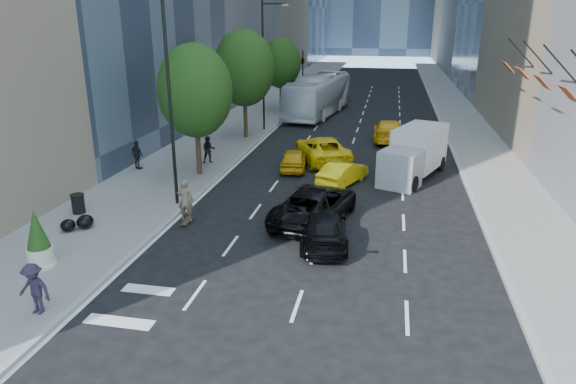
% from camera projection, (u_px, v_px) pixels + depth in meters
% --- Properties ---
extents(ground, '(160.00, 160.00, 0.00)m').
position_uv_depth(ground, '(290.00, 251.00, 20.57)').
color(ground, black).
rests_on(ground, ground).
extents(sidewalk_left, '(6.00, 120.00, 0.15)m').
position_uv_depth(sidewalk_left, '(259.00, 112.00, 50.05)').
color(sidewalk_left, slate).
rests_on(sidewalk_left, ground).
extents(sidewalk_right, '(4.00, 120.00, 0.15)m').
position_uv_depth(sidewalk_right, '(462.00, 120.00, 46.52)').
color(sidewalk_right, slate).
rests_on(sidewalk_right, ground).
extents(lamp_near, '(2.13, 0.22, 10.00)m').
position_uv_depth(lamp_near, '(172.00, 88.00, 23.57)').
color(lamp_near, black).
rests_on(lamp_near, sidewalk_left).
extents(lamp_far, '(2.13, 0.22, 10.00)m').
position_uv_depth(lamp_far, '(265.00, 58.00, 40.28)').
color(lamp_far, black).
rests_on(lamp_far, sidewalk_left).
extents(tree_near, '(4.20, 4.20, 7.46)m').
position_uv_depth(tree_near, '(195.00, 91.00, 28.65)').
color(tree_near, black).
rests_on(tree_near, sidewalk_left).
extents(tree_mid, '(4.50, 4.50, 7.99)m').
position_uv_depth(tree_mid, '(244.00, 68.00, 37.82)').
color(tree_mid, black).
rests_on(tree_mid, sidewalk_left).
extents(tree_far, '(3.90, 3.90, 6.92)m').
position_uv_depth(tree_far, '(281.00, 63.00, 50.10)').
color(tree_far, black).
rests_on(tree_far, sidewalk_left).
extents(traffic_signal, '(2.48, 0.53, 5.20)m').
position_uv_depth(traffic_signal, '(303.00, 61.00, 57.50)').
color(traffic_signal, black).
rests_on(traffic_signal, sidewalk_left).
extents(facade_flags, '(1.85, 13.30, 2.05)m').
position_uv_depth(facade_flags, '(535.00, 74.00, 25.87)').
color(facade_flags, black).
rests_on(facade_flags, ground).
extents(skateboarder, '(0.75, 0.53, 1.96)m').
position_uv_depth(skateboarder, '(186.00, 203.00, 23.02)').
color(skateboarder, brown).
rests_on(skateboarder, ground).
extents(black_sedan_lincoln, '(3.74, 6.33, 1.65)m').
position_uv_depth(black_sedan_lincoln, '(315.00, 204.00, 23.31)').
color(black_sedan_lincoln, black).
rests_on(black_sedan_lincoln, ground).
extents(black_sedan_mercedes, '(2.54, 4.90, 1.36)m').
position_uv_depth(black_sedan_mercedes, '(324.00, 228.00, 21.05)').
color(black_sedan_mercedes, black).
rests_on(black_sedan_mercedes, ground).
extents(taxi_a, '(1.86, 3.92, 1.29)m').
position_uv_depth(taxi_a, '(294.00, 159.00, 31.40)').
color(taxi_a, '#D3950B').
rests_on(taxi_a, ground).
extents(taxi_b, '(2.74, 4.13, 1.29)m').
position_uv_depth(taxi_b, '(343.00, 173.00, 28.65)').
color(taxi_b, yellow).
rests_on(taxi_b, ground).
extents(taxi_c, '(4.65, 6.36, 1.61)m').
position_uv_depth(taxi_c, '(322.00, 149.00, 33.18)').
color(taxi_c, yellow).
rests_on(taxi_c, ground).
extents(taxi_d, '(2.29, 5.45, 1.57)m').
position_uv_depth(taxi_d, '(389.00, 130.00, 38.67)').
color(taxi_d, '#FAB50D').
rests_on(taxi_d, ground).
extents(city_bus, '(4.89, 13.68, 3.73)m').
position_uv_depth(city_bus, '(319.00, 95.00, 48.74)').
color(city_bus, white).
rests_on(city_bus, ground).
extents(box_truck, '(4.17, 6.32, 2.85)m').
position_uv_depth(box_truck, '(414.00, 153.00, 29.59)').
color(box_truck, '#BEBEBE').
rests_on(box_truck, ground).
extents(pedestrian_a, '(1.02, 0.93, 1.71)m').
position_uv_depth(pedestrian_a, '(209.00, 150.00, 32.17)').
color(pedestrian_a, black).
rests_on(pedestrian_a, sidewalk_left).
extents(pedestrian_b, '(1.12, 0.84, 1.77)m').
position_uv_depth(pedestrian_b, '(137.00, 155.00, 30.85)').
color(pedestrian_b, black).
rests_on(pedestrian_b, sidewalk_left).
extents(pedestrian_c, '(1.14, 0.72, 1.68)m').
position_uv_depth(pedestrian_c, '(34.00, 289.00, 15.72)').
color(pedestrian_c, '#281E2D').
rests_on(pedestrian_c, sidewalk_left).
extents(trash_can, '(0.59, 0.59, 0.88)m').
position_uv_depth(trash_can, '(78.00, 204.00, 24.01)').
color(trash_can, black).
rests_on(trash_can, sidewalk_left).
extents(planter_shrub, '(0.92, 0.92, 2.21)m').
position_uv_depth(planter_shrub, '(38.00, 240.00, 18.70)').
color(planter_shrub, beige).
rests_on(planter_shrub, sidewalk_left).
extents(garbage_bags, '(1.21, 1.17, 0.60)m').
position_uv_depth(garbage_bags, '(78.00, 223.00, 22.21)').
color(garbage_bags, black).
rests_on(garbage_bags, sidewalk_left).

